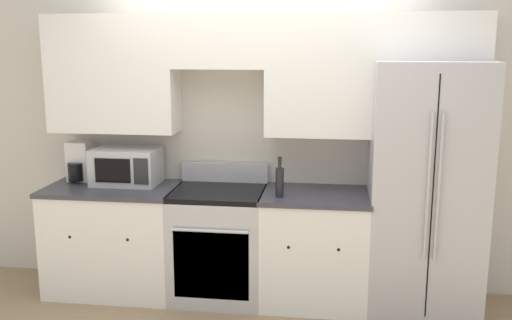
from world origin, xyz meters
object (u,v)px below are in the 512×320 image
refrigerator (424,187)px  bottle (280,181)px  microwave (126,166)px  oven_range (219,243)px

refrigerator → bottle: size_ratio=6.17×
refrigerator → microwave: bearing=178.9°
microwave → bottle: bearing=-10.7°
oven_range → bottle: (0.50, -0.13, 0.56)m
refrigerator → oven_range: bearing=-177.7°
refrigerator → bottle: bearing=-169.7°
refrigerator → microwave: refrigerator is taller
oven_range → microwave: microwave is taller
oven_range → microwave: (-0.78, 0.11, 0.58)m
microwave → bottle: bottle is taller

